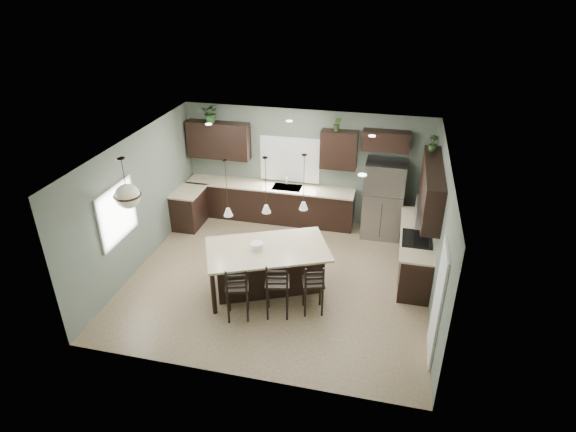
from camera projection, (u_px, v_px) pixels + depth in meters
The scene contains 33 objects.
ground at pixel (279, 277), 9.97m from camera, with size 6.00×6.00×0.00m, color #9E8466.
pantry_door at pixel (437, 305), 7.56m from camera, with size 0.04×0.82×2.04m, color white.
window_back at pixel (290, 159), 11.69m from camera, with size 1.35×0.02×1.00m, color white.
window_left at pixel (116, 213), 9.16m from camera, with size 0.02×1.10×1.00m, color white.
left_return_cabs at pixel (189, 209), 11.77m from camera, with size 0.60×0.90×0.90m, color black.
left_return_countertop at pixel (188, 191), 11.55m from camera, with size 0.66×0.96×0.04m, color beige.
back_lower_cabs at pixel (270, 203), 12.04m from camera, with size 4.20×0.60×0.90m, color black.
back_countertop at pixel (269, 186), 11.81m from camera, with size 4.20×0.66×0.04m, color beige.
sink_inset at pixel (287, 187), 11.71m from camera, with size 0.70×0.45×0.01m, color gray.
faucet at pixel (287, 182), 11.62m from camera, with size 0.02×0.02×0.28m, color silver.
back_upper_left at pixel (219, 140), 11.72m from camera, with size 1.55×0.34×0.90m, color black.
back_upper_right at pixel (339, 150), 11.12m from camera, with size 0.85×0.34×0.90m, color black.
fridge_header at pixel (386, 141), 10.77m from camera, with size 1.05×0.34×0.45m, color black.
right_lower_cabs at pixel (415, 253), 9.97m from camera, with size 0.60×2.35×0.90m, color black.
right_countertop at pixel (417, 233), 9.76m from camera, with size 0.66×2.35×0.04m, color beige.
cooktop at pixel (417, 239), 9.51m from camera, with size 0.58×0.75×0.02m, color black.
wall_oven_front at pixel (400, 258), 9.80m from camera, with size 0.01×0.72×0.60m, color gray.
right_upper_cabs at pixel (432, 188), 9.25m from camera, with size 0.34×2.35×0.90m, color black.
microwave at pixel (426, 212), 9.21m from camera, with size 0.40×0.75×0.40m, color gray.
refrigerator at pixel (383, 199), 11.15m from camera, with size 0.90×0.74×1.85m, color gray.
kitchen_island at pixel (268, 268), 9.45m from camera, with size 2.32×1.32×0.92m, color black.
serving_dish at pixel (257, 246), 9.17m from camera, with size 0.24×0.24×0.14m, color white.
bar_stool_left at pixel (237, 291), 8.62m from camera, with size 0.42×0.42×1.13m, color black.
bar_stool_center at pixel (277, 288), 8.68m from camera, with size 0.43×0.43×1.17m, color black.
bar_stool_right at pixel (313, 287), 8.78m from camera, with size 0.39×0.39×1.07m, color black.
pendant_left at pixel (227, 188), 8.50m from camera, with size 0.17×0.17×1.10m, color white, non-canonical shape.
pendant_center at pixel (266, 185), 8.61m from camera, with size 0.17×0.17×1.10m, color white, non-canonical shape.
pendant_right at pixel (304, 182), 8.73m from camera, with size 0.17×0.17×1.10m, color white, non-canonical shape.
chandelier at pixel (125, 183), 8.55m from camera, with size 0.50×0.50×0.98m, color beige, non-canonical shape.
plant_back_left at pixel (211, 113), 11.40m from camera, with size 0.43×0.37×0.47m, color #274D22.
plant_back_right at pixel (337, 124), 10.82m from camera, with size 0.18×0.15×0.33m, color #375424.
plant_right_wall at pixel (433, 143), 9.67m from camera, with size 0.19×0.19×0.33m, color #2B4A20.
room_shell at pixel (278, 204), 9.18m from camera, with size 6.00×6.00×6.00m.
Camera 1 is at (2.06, -7.97, 5.78)m, focal length 30.00 mm.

